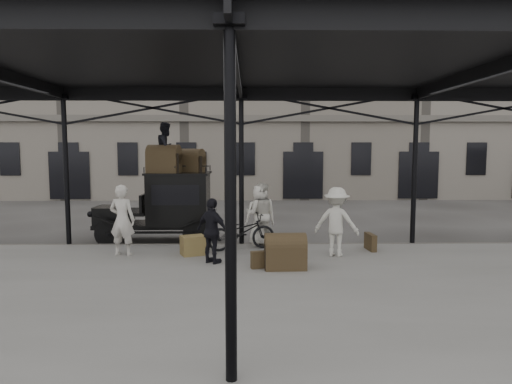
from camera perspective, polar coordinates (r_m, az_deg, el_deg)
The scene contains 18 objects.
ground at distance 11.46m, azimuth -1.97°, elevation -9.29°, with size 120.00×120.00×0.00m, color #383533.
platform at distance 9.52m, azimuth -2.20°, elevation -11.97°, with size 28.00×8.00×0.15m, color slate.
canopy at distance 9.49m, azimuth -2.26°, elevation 15.61°, with size 22.50×9.00×4.74m.
building_frontage at distance 29.35m, azimuth -1.35°, elevation 13.59°, with size 64.00×8.00×14.00m, color slate.
taxi at distance 14.35m, azimuth -10.83°, elevation -1.45°, with size 3.65×1.55×2.18m.
porter_left at distance 12.29m, azimuth -16.39°, elevation -3.39°, with size 0.67×0.44×1.85m, color beige.
porter_midleft at distance 13.01m, azimuth 0.61°, elevation -2.79°, with size 0.87×0.68×1.79m, color beige.
porter_centre at distance 13.02m, azimuth 0.54°, elevation -2.87°, with size 0.86×0.56×1.75m, color silver.
porter_official at distance 11.05m, azimuth -5.47°, elevation -4.87°, with size 0.93×0.39×1.58m, color black.
porter_right at distance 11.90m, azimuth 10.04°, elevation -3.69°, with size 1.15×0.66×1.78m, color beige.
bicycle at distance 12.49m, azimuth -1.83°, elevation -4.99°, with size 0.66×1.89×0.99m, color black.
porter_roof at distance 14.15m, azimuth -11.15°, elevation 5.49°, with size 0.74×0.57×1.52m, color black.
steamer_trunk_roof_near at distance 14.02m, azimuth -11.43°, elevation 3.81°, with size 0.95×0.58×0.70m, color #473521, non-canonical shape.
steamer_trunk_roof_far at distance 14.35m, azimuth -8.15°, elevation 3.70°, with size 0.82×0.50×0.60m, color #473521, non-canonical shape.
steamer_trunk_platform at distance 10.65m, azimuth 3.68°, elevation -7.71°, with size 0.94×0.58×0.69m, color #473521, non-canonical shape.
wicker_hamper at distance 12.08m, azimuth -7.87°, elevation -6.61°, with size 0.60×0.45×0.50m, color olive.
suitcase_upright at distance 12.89m, azimuth 14.11°, elevation -6.07°, with size 0.15×0.60×0.45m, color #473521.
suitcase_flat at distance 10.71m, azimuth 0.96°, elevation -8.42°, with size 0.60×0.15×0.40m, color #473521.
Camera 1 is at (0.21, -11.07, 2.96)m, focal length 32.00 mm.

